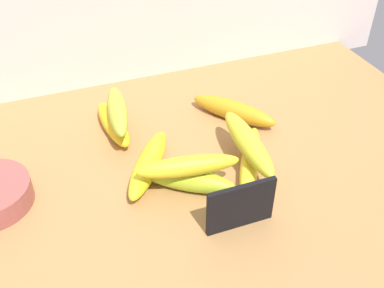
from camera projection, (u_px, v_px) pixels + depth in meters
counter_top at (198, 188)px, 80.44cm from camera, size 110.00×76.00×3.00cm
chalkboard_sign at (240, 208)px, 69.35cm from camera, size 11.00×1.80×8.40cm
banana_0 at (113, 124)px, 89.61cm from camera, size 5.39×15.88×3.88cm
banana_1 at (250, 161)px, 81.26cm from camera, size 13.17×18.86×3.22cm
banana_2 at (186, 179)px, 77.02cm from camera, size 16.02×13.08×4.04cm
banana_3 at (148, 164)px, 80.18cm from camera, size 13.44×17.56×3.98cm
banana_4 at (234, 110)px, 93.09cm from camera, size 14.72×16.99×4.09cm
banana_5 at (188, 166)px, 74.00cm from camera, size 17.41×6.25×3.40cm
banana_6 at (248, 143)px, 79.64cm from camera, size 4.64×19.11×3.97cm
banana_7 at (118, 111)px, 86.55cm from camera, size 5.90×16.60×3.62cm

